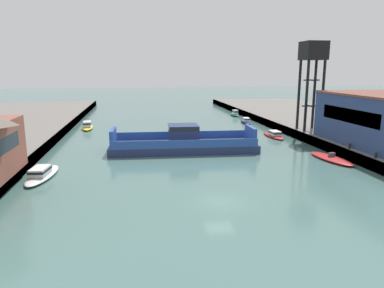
{
  "coord_description": "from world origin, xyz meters",
  "views": [
    {
      "loc": [
        -7.12,
        -28.68,
        11.39
      ],
      "look_at": [
        0.0,
        15.26,
        2.0
      ],
      "focal_mm": 33.2,
      "sensor_mm": 36.0,
      "label": 1
    }
  ],
  "objects_px": {
    "moored_boat_far_right": "(87,126)",
    "crane_tower": "(313,60)",
    "chain_ferry": "(183,143)",
    "moored_boat_mid_right": "(331,158)",
    "warehouse_shed": "(384,120)",
    "moored_boat_far_left": "(246,121)",
    "moored_boat_mid_left": "(274,135)",
    "moored_boat_near_right": "(42,174)",
    "moored_boat_near_left": "(235,114)"
  },
  "relations": [
    {
      "from": "moored_boat_near_right",
      "to": "crane_tower",
      "type": "relative_size",
      "value": 0.56
    },
    {
      "from": "moored_boat_far_right",
      "to": "crane_tower",
      "type": "xyz_separation_m",
      "value": [
        38.07,
        -15.37,
        12.37
      ]
    },
    {
      "from": "chain_ferry",
      "to": "moored_boat_far_right",
      "type": "distance_m",
      "value": 26.81
    },
    {
      "from": "moored_boat_near_left",
      "to": "chain_ferry",
      "type": "bearing_deg",
      "value": -116.44
    },
    {
      "from": "moored_boat_near_right",
      "to": "crane_tower",
      "type": "xyz_separation_m",
      "value": [
        38.89,
        16.78,
        12.46
      ]
    },
    {
      "from": "moored_boat_near_left",
      "to": "moored_boat_near_right",
      "type": "distance_m",
      "value": 57.97
    },
    {
      "from": "moored_boat_mid_left",
      "to": "warehouse_shed",
      "type": "bearing_deg",
      "value": -57.65
    },
    {
      "from": "moored_boat_mid_right",
      "to": "moored_boat_far_right",
      "type": "relative_size",
      "value": 1.1
    },
    {
      "from": "chain_ferry",
      "to": "crane_tower",
      "type": "relative_size",
      "value": 1.45
    },
    {
      "from": "moored_boat_mid_right",
      "to": "moored_boat_near_right",
      "type": "bearing_deg",
      "value": -176.69
    },
    {
      "from": "moored_boat_mid_right",
      "to": "moored_boat_far_right",
      "type": "distance_m",
      "value": 45.29
    },
    {
      "from": "moored_boat_near_left",
      "to": "moored_boat_mid_right",
      "type": "height_order",
      "value": "moored_boat_near_left"
    },
    {
      "from": "moored_boat_near_right",
      "to": "warehouse_shed",
      "type": "xyz_separation_m",
      "value": [
        42.77,
        3.75,
        4.35
      ]
    },
    {
      "from": "moored_boat_near_right",
      "to": "moored_boat_mid_right",
      "type": "relative_size",
      "value": 1.02
    },
    {
      "from": "moored_boat_mid_left",
      "to": "chain_ferry",
      "type": "bearing_deg",
      "value": -155.04
    },
    {
      "from": "moored_boat_mid_left",
      "to": "crane_tower",
      "type": "xyz_separation_m",
      "value": [
        5.39,
        -1.6,
        12.53
      ]
    },
    {
      "from": "warehouse_shed",
      "to": "moored_boat_far_left",
      "type": "bearing_deg",
      "value": 106.53
    },
    {
      "from": "chain_ferry",
      "to": "moored_boat_mid_right",
      "type": "bearing_deg",
      "value": -25.57
    },
    {
      "from": "moored_boat_near_right",
      "to": "moored_boat_far_right",
      "type": "bearing_deg",
      "value": 88.54
    },
    {
      "from": "moored_boat_mid_right",
      "to": "chain_ferry",
      "type": "bearing_deg",
      "value": 154.43
    },
    {
      "from": "chain_ferry",
      "to": "moored_boat_mid_right",
      "type": "relative_size",
      "value": 2.64
    },
    {
      "from": "moored_boat_mid_right",
      "to": "crane_tower",
      "type": "distance_m",
      "value": 19.94
    },
    {
      "from": "moored_boat_mid_right",
      "to": "moored_boat_far_left",
      "type": "height_order",
      "value": "moored_boat_far_left"
    },
    {
      "from": "chain_ferry",
      "to": "warehouse_shed",
      "type": "distance_m",
      "value": 27.18
    },
    {
      "from": "moored_boat_near_right",
      "to": "warehouse_shed",
      "type": "relative_size",
      "value": 0.45
    },
    {
      "from": "moored_boat_near_left",
      "to": "warehouse_shed",
      "type": "relative_size",
      "value": 0.28
    },
    {
      "from": "moored_boat_far_left",
      "to": "moored_boat_far_right",
      "type": "bearing_deg",
      "value": -175.77
    },
    {
      "from": "moored_boat_near_left",
      "to": "warehouse_shed",
      "type": "xyz_separation_m",
      "value": [
        8.17,
        -42.77,
        4.25
      ]
    },
    {
      "from": "chain_ferry",
      "to": "moored_boat_mid_right",
      "type": "distance_m",
      "value": 19.86
    },
    {
      "from": "chain_ferry",
      "to": "moored_boat_mid_left",
      "type": "xyz_separation_m",
      "value": [
        16.78,
        7.81,
        -0.71
      ]
    },
    {
      "from": "moored_boat_near_right",
      "to": "moored_boat_far_left",
      "type": "bearing_deg",
      "value": 45.81
    },
    {
      "from": "warehouse_shed",
      "to": "moored_boat_mid_left",
      "type": "bearing_deg",
      "value": 122.35
    },
    {
      "from": "chain_ferry",
      "to": "moored_boat_mid_left",
      "type": "distance_m",
      "value": 18.52
    },
    {
      "from": "moored_boat_mid_right",
      "to": "moored_boat_near_left",
      "type": "bearing_deg",
      "value": 90.03
    },
    {
      "from": "moored_boat_near_right",
      "to": "moored_boat_mid_left",
      "type": "bearing_deg",
      "value": 28.75
    },
    {
      "from": "moored_boat_mid_right",
      "to": "warehouse_shed",
      "type": "distance_m",
      "value": 9.5
    },
    {
      "from": "moored_boat_far_right",
      "to": "crane_tower",
      "type": "relative_size",
      "value": 0.5
    },
    {
      "from": "moored_boat_near_right",
      "to": "moored_boat_far_right",
      "type": "height_order",
      "value": "moored_boat_far_right"
    },
    {
      "from": "moored_boat_mid_left",
      "to": "moored_boat_far_right",
      "type": "height_order",
      "value": "moored_boat_far_right"
    },
    {
      "from": "moored_boat_near_right",
      "to": "crane_tower",
      "type": "bearing_deg",
      "value": 23.35
    },
    {
      "from": "moored_boat_far_left",
      "to": "moored_boat_far_right",
      "type": "height_order",
      "value": "moored_boat_far_right"
    },
    {
      "from": "moored_boat_near_left",
      "to": "moored_boat_far_right",
      "type": "xyz_separation_m",
      "value": [
        -33.77,
        -14.36,
        -0.0
      ]
    },
    {
      "from": "moored_boat_near_right",
      "to": "moored_boat_far_right",
      "type": "xyz_separation_m",
      "value": [
        0.82,
        32.16,
        0.09
      ]
    },
    {
      "from": "moored_boat_near_right",
      "to": "moored_boat_mid_left",
      "type": "relative_size",
      "value": 1.12
    },
    {
      "from": "moored_boat_near_left",
      "to": "warehouse_shed",
      "type": "height_order",
      "value": "warehouse_shed"
    },
    {
      "from": "moored_boat_near_right",
      "to": "moored_boat_mid_right",
      "type": "distance_m",
      "value": 34.68
    },
    {
      "from": "moored_boat_far_right",
      "to": "warehouse_shed",
      "type": "height_order",
      "value": "warehouse_shed"
    },
    {
      "from": "moored_boat_near_left",
      "to": "moored_boat_mid_right",
      "type": "xyz_separation_m",
      "value": [
        0.03,
        -44.51,
        -0.31
      ]
    },
    {
      "from": "moored_boat_far_left",
      "to": "warehouse_shed",
      "type": "relative_size",
      "value": 0.34
    },
    {
      "from": "moored_boat_far_right",
      "to": "crane_tower",
      "type": "distance_m",
      "value": 42.88
    }
  ]
}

